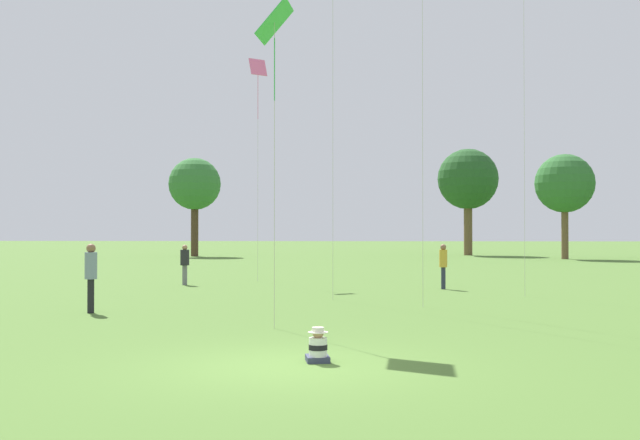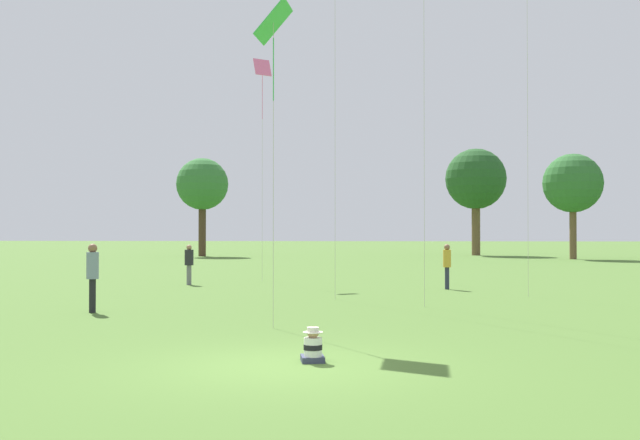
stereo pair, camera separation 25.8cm
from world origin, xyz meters
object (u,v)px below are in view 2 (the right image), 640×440
at_px(person_standing_2, 93,271).
at_px(kite_3, 262,78).
at_px(seated_toddler, 313,347).
at_px(distant_tree_2, 476,180).
at_px(distant_tree_3, 573,184).
at_px(person_standing_1, 189,261).
at_px(kite_0, 273,29).
at_px(person_standing_0, 447,262).
at_px(distant_tree_0, 202,185).

height_order(person_standing_2, kite_3, kite_3).
bearing_deg(seated_toddler, person_standing_2, 122.54).
xyz_separation_m(seated_toddler, kite_3, (-3.84, 19.77, 8.66)).
distance_m(distant_tree_2, distant_tree_3, 10.92).
relative_size(person_standing_1, kite_0, 0.22).
xyz_separation_m(kite_3, distant_tree_3, (20.39, 27.39, -3.01)).
relative_size(seated_toddler, person_standing_2, 0.32).
height_order(person_standing_1, person_standing_2, person_standing_2).
xyz_separation_m(kite_3, distant_tree_2, (14.08, 36.26, -2.05)).
bearing_deg(distant_tree_2, person_standing_1, -113.55).
bearing_deg(person_standing_2, distant_tree_3, 33.62).
bearing_deg(seated_toddler, kite_3, 91.01).
bearing_deg(person_standing_2, kite_3, 51.51).
distance_m(seated_toddler, distant_tree_2, 57.34).
bearing_deg(kite_3, person_standing_0, -18.03).
height_order(kite_3, distant_tree_3, kite_3).
distance_m(person_standing_0, person_standing_1, 10.42).
relative_size(person_standing_0, distant_tree_0, 0.20).
distance_m(person_standing_1, distant_tree_3, 37.84).
distance_m(person_standing_2, distant_tree_2, 52.01).
bearing_deg(kite_3, person_standing_2, -93.49).
bearing_deg(distant_tree_0, person_standing_0, -63.67).
bearing_deg(kite_3, distant_tree_0, 116.12).
bearing_deg(distant_tree_3, distant_tree_0, 171.49).
xyz_separation_m(person_standing_0, distant_tree_3, (12.78, 31.20, 4.87)).
relative_size(seated_toddler, person_standing_1, 0.37).
distance_m(seated_toddler, person_standing_1, 18.75).
relative_size(kite_0, distant_tree_0, 0.86).
bearing_deg(kite_0, distant_tree_3, -153.37).
bearing_deg(seated_toddler, person_standing_1, 100.38).
xyz_separation_m(seated_toddler, person_standing_1, (-6.52, 17.57, 0.72)).
height_order(person_standing_2, distant_tree_3, distant_tree_3).
bearing_deg(person_standing_0, distant_tree_0, -85.02).
height_order(person_standing_1, distant_tree_3, distant_tree_3).
height_order(person_standing_0, kite_0, kite_0).
bearing_deg(distant_tree_3, distant_tree_2, 125.43).
distance_m(person_standing_0, distant_tree_2, 41.01).
distance_m(person_standing_0, person_standing_2, 13.58).
xyz_separation_m(seated_toddler, distant_tree_0, (-13.92, 51.72, 5.97)).
xyz_separation_m(person_standing_0, kite_0, (-5.02, -11.68, 5.77)).
distance_m(person_standing_2, distant_tree_3, 46.46).
height_order(person_standing_2, kite_0, kite_0).
height_order(seated_toddler, kite_0, kite_0).
relative_size(seated_toddler, distant_tree_3, 0.07).
relative_size(person_standing_1, person_standing_2, 0.88).
height_order(person_standing_1, distant_tree_0, distant_tree_0).
distance_m(person_standing_0, kite_3, 11.60).
bearing_deg(person_standing_1, person_standing_0, -130.66).
bearing_deg(distant_tree_2, seated_toddler, -100.36).
relative_size(person_standing_2, kite_0, 0.25).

